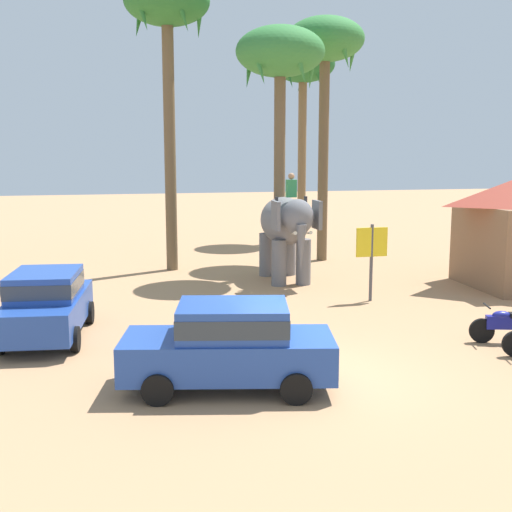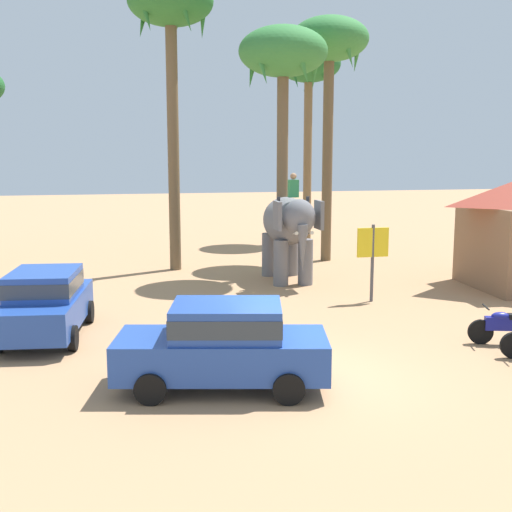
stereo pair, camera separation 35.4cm
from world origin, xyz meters
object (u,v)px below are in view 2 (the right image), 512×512
(palm_tree_behind_elephant, at_px, (329,49))
(palm_tree_near_hut, at_px, (283,60))
(signboard_yellow, at_px, (373,248))
(motorcycle_far_in_row, at_px, (506,326))
(palm_tree_left_of_road, at_px, (309,72))
(palm_tree_leaning_seaward, at_px, (171,15))
(car_parked_far_side, at_px, (46,301))
(elephant_with_mahout, at_px, (289,226))
(car_sedan_foreground, at_px, (224,342))

(palm_tree_behind_elephant, bearing_deg, palm_tree_near_hut, -133.39)
(palm_tree_behind_elephant, xyz_separation_m, signboard_yellow, (-1.07, -7.65, -7.05))
(palm_tree_behind_elephant, relative_size, palm_tree_near_hut, 1.11)
(palm_tree_near_hut, xyz_separation_m, signboard_yellow, (1.62, -4.80, -6.15))
(motorcycle_far_in_row, relative_size, palm_tree_near_hut, 0.19)
(palm_tree_left_of_road, bearing_deg, signboard_yellow, -98.49)
(motorcycle_far_in_row, distance_m, palm_tree_leaning_seaward, 16.44)
(car_parked_far_side, bearing_deg, palm_tree_near_hut, 40.55)
(elephant_with_mahout, relative_size, motorcycle_far_in_row, 2.22)
(car_sedan_foreground, xyz_separation_m, palm_tree_leaning_seaward, (0.32, 13.25, 8.69))
(elephant_with_mahout, height_order, palm_tree_left_of_road, palm_tree_left_of_road)
(car_sedan_foreground, xyz_separation_m, palm_tree_near_hut, (4.11, 11.20, 6.91))
(motorcycle_far_in_row, bearing_deg, car_sedan_foreground, -168.82)
(palm_tree_behind_elephant, bearing_deg, elephant_with_mahout, -124.36)
(palm_tree_behind_elephant, xyz_separation_m, palm_tree_left_of_road, (0.96, 5.99, -0.19))
(palm_tree_behind_elephant, distance_m, signboard_yellow, 10.46)
(palm_tree_leaning_seaward, bearing_deg, elephant_with_mahout, -41.30)
(palm_tree_near_hut, distance_m, palm_tree_left_of_road, 9.60)
(elephant_with_mahout, xyz_separation_m, signboard_yellow, (1.70, -3.59, -0.30))
(car_sedan_foreground, relative_size, motorcycle_far_in_row, 2.50)
(car_parked_far_side, relative_size, palm_tree_left_of_road, 0.44)
(palm_tree_behind_elephant, height_order, palm_tree_left_of_road, palm_tree_behind_elephant)
(car_sedan_foreground, distance_m, car_parked_far_side, 5.83)
(motorcycle_far_in_row, bearing_deg, palm_tree_leaning_seaward, 119.87)
(motorcycle_far_in_row, bearing_deg, palm_tree_near_hut, 107.11)
(elephant_with_mahout, bearing_deg, signboard_yellow, -64.69)
(elephant_with_mahout, bearing_deg, palm_tree_behind_elephant, 55.64)
(signboard_yellow, bearing_deg, motorcycle_far_in_row, -74.42)
(palm_tree_behind_elephant, relative_size, signboard_yellow, 4.18)
(palm_tree_near_hut, bearing_deg, car_sedan_foreground, -110.17)
(palm_tree_behind_elephant, bearing_deg, car_sedan_foreground, -115.86)
(elephant_with_mahout, distance_m, motorcycle_far_in_row, 9.25)
(motorcycle_far_in_row, relative_size, signboard_yellow, 0.73)
(car_sedan_foreground, distance_m, motorcycle_far_in_row, 7.28)
(palm_tree_leaning_seaward, bearing_deg, car_parked_far_side, -114.84)
(car_sedan_foreground, relative_size, palm_tree_behind_elephant, 0.44)
(elephant_with_mahout, bearing_deg, palm_tree_near_hut, 86.30)
(motorcycle_far_in_row, height_order, signboard_yellow, signboard_yellow)
(elephant_with_mahout, distance_m, signboard_yellow, 3.99)
(palm_tree_leaning_seaward, bearing_deg, palm_tree_behind_elephant, 7.01)
(palm_tree_near_hut, distance_m, signboard_yellow, 7.97)
(car_sedan_foreground, bearing_deg, signboard_yellow, 48.12)
(elephant_with_mahout, relative_size, palm_tree_near_hut, 0.43)
(car_sedan_foreground, bearing_deg, elephant_with_mahout, 68.01)
(car_parked_far_side, bearing_deg, palm_tree_leaning_seaward, 65.16)
(palm_tree_leaning_seaward, bearing_deg, motorcycle_far_in_row, -60.13)
(palm_tree_leaning_seaward, bearing_deg, car_sedan_foreground, -91.40)
(car_parked_far_side, xyz_separation_m, palm_tree_near_hut, (7.85, 6.72, 6.91))
(elephant_with_mahout, distance_m, palm_tree_near_hut, 5.97)
(palm_tree_left_of_road, bearing_deg, palm_tree_leaning_seaward, -137.64)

